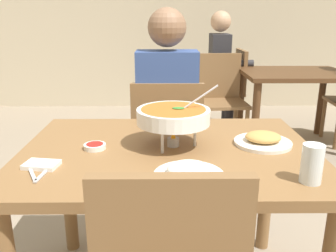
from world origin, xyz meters
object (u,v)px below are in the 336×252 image
object	(u,v)px
patron_bg_left	(222,64)
curry_bowl	(173,116)
dining_table_far	(294,85)
dining_table_main	(168,173)
diner_main	(167,104)
chair_bg_left	(231,85)
chair_bg_right	(221,94)
appetizer_plate	(263,140)
sauce_dish	(95,146)
rice_plate	(189,173)
chair_diner_main	(167,142)
drink_glass	(312,166)

from	to	relation	value
patron_bg_left	curry_bowl	bearing A→B (deg)	-103.23
dining_table_far	patron_bg_left	bearing A→B (deg)	138.11
dining_table_main	curry_bowl	size ratio (longest dim) A/B	3.61
diner_main	chair_bg_left	size ratio (longest dim) A/B	1.46
chair_bg_left	chair_bg_right	bearing A→B (deg)	-110.55
curry_bowl	appetizer_plate	xyz separation A→B (m)	(0.38, 0.02, -0.11)
curry_bowl	sauce_dish	distance (m)	0.34
appetizer_plate	patron_bg_left	xyz separation A→B (m)	(0.23, 2.57, -0.02)
dining_table_far	patron_bg_left	distance (m)	0.84
rice_plate	chair_bg_right	bearing A→B (deg)	78.57
chair_diner_main	curry_bowl	size ratio (longest dim) A/B	2.71
appetizer_plate	chair_bg_right	bearing A→B (deg)	85.77
chair_diner_main	curry_bowl	xyz separation A→B (m)	(0.02, -0.70, 0.36)
sauce_dish	dining_table_main	bearing A→B (deg)	0.69
dining_table_far	curry_bowl	bearing A→B (deg)	-121.07
drink_glass	chair_bg_right	size ratio (longest dim) A/B	0.14
diner_main	chair_bg_right	bearing A→B (deg)	68.12
chair_diner_main	chair_bg_left	distance (m)	2.01
chair_diner_main	sauce_dish	distance (m)	0.83
curry_bowl	drink_glass	size ratio (longest dim) A/B	2.56
dining_table_main	diner_main	distance (m)	0.77
rice_plate	patron_bg_left	distance (m)	2.95
dining_table_main	patron_bg_left	bearing A→B (deg)	76.48
drink_glass	sauce_dish	bearing A→B (deg)	157.97
rice_plate	sauce_dish	xyz separation A→B (m)	(-0.37, 0.27, -0.01)
curry_bowl	dining_table_far	xyz separation A→B (m)	(1.22, 2.03, -0.26)
dining_table_main	sauce_dish	distance (m)	0.33
drink_glass	dining_table_far	world-z (taller)	drink_glass
curry_bowl	appetizer_plate	bearing A→B (deg)	2.50
sauce_dish	chair_bg_left	bearing A→B (deg)	68.45
diner_main	curry_bowl	bearing A→B (deg)	-88.36
appetizer_plate	dining_table_far	distance (m)	2.19
rice_plate	chair_bg_right	world-z (taller)	chair_bg_right
dining_table_far	sauce_dish	bearing A→B (deg)	-126.83
dining_table_main	chair_bg_right	bearing A→B (deg)	75.46
chair_diner_main	drink_glass	world-z (taller)	chair_diner_main
chair_bg_right	patron_bg_left	xyz separation A→B (m)	(0.07, 0.48, 0.24)
appetizer_plate	patron_bg_left	world-z (taller)	patron_bg_left
appetizer_plate	chair_bg_left	xyz separation A→B (m)	(0.33, 2.56, -0.25)
rice_plate	chair_bg_left	xyz separation A→B (m)	(0.66, 2.88, -0.25)
curry_bowl	sauce_dish	bearing A→B (deg)	-174.33
sauce_dish	chair_bg_right	size ratio (longest dim) A/B	0.10
drink_glass	dining_table_far	size ratio (longest dim) A/B	0.13
chair_diner_main	chair_bg_right	bearing A→B (deg)	68.58
chair_diner_main	drink_glass	distance (m)	1.17
dining_table_main	patron_bg_left	distance (m)	2.69
curry_bowl	patron_bg_left	bearing A→B (deg)	76.77
drink_glass	appetizer_plate	bearing A→B (deg)	99.77
appetizer_plate	dining_table_far	size ratio (longest dim) A/B	0.24
sauce_dish	curry_bowl	bearing A→B (deg)	5.67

